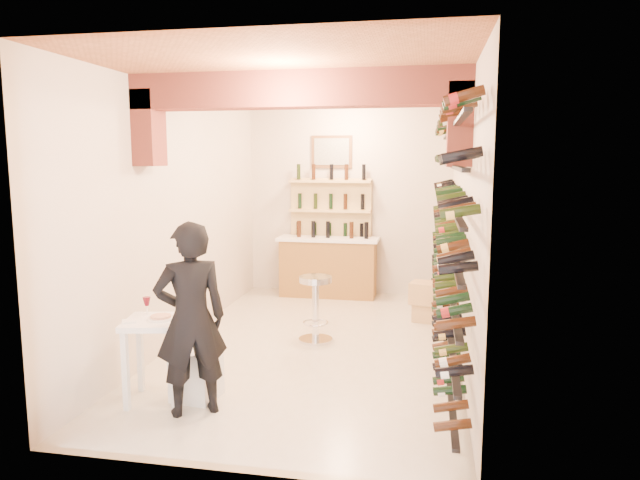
{
  "coord_description": "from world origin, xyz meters",
  "views": [
    {
      "loc": [
        1.35,
        -6.81,
        2.32
      ],
      "look_at": [
        0.0,
        0.3,
        1.3
      ],
      "focal_mm": 32.12,
      "sensor_mm": 36.0,
      "label": 1
    }
  ],
  "objects_px": {
    "tasting_table": "(155,334)",
    "crate_lower": "(429,313)",
    "wine_rack": "(444,226)",
    "person": "(191,319)",
    "white_stool": "(196,373)",
    "chrome_barstool": "(316,304)",
    "back_counter": "(328,265)"
  },
  "relations": [
    {
      "from": "person",
      "to": "wine_rack",
      "type": "bearing_deg",
      "value": -169.7
    },
    {
      "from": "tasting_table",
      "to": "person",
      "type": "relative_size",
      "value": 0.55
    },
    {
      "from": "tasting_table",
      "to": "crate_lower",
      "type": "relative_size",
      "value": 2.23
    },
    {
      "from": "back_counter",
      "to": "tasting_table",
      "type": "relative_size",
      "value": 1.73
    },
    {
      "from": "person",
      "to": "chrome_barstool",
      "type": "distance_m",
      "value": 2.41
    },
    {
      "from": "white_stool",
      "to": "crate_lower",
      "type": "xyz_separation_m",
      "value": [
        2.24,
        3.14,
        -0.12
      ]
    },
    {
      "from": "wine_rack",
      "to": "person",
      "type": "xyz_separation_m",
      "value": [
        -2.27,
        -2.09,
        -0.66
      ]
    },
    {
      "from": "white_stool",
      "to": "back_counter",
      "type": "bearing_deg",
      "value": 83.09
    },
    {
      "from": "crate_lower",
      "to": "tasting_table",
      "type": "bearing_deg",
      "value": -128.56
    },
    {
      "from": "wine_rack",
      "to": "back_counter",
      "type": "distance_m",
      "value": 3.38
    },
    {
      "from": "white_stool",
      "to": "person",
      "type": "height_order",
      "value": "person"
    },
    {
      "from": "chrome_barstool",
      "to": "back_counter",
      "type": "bearing_deg",
      "value": 96.11
    },
    {
      "from": "white_stool",
      "to": "crate_lower",
      "type": "distance_m",
      "value": 3.85
    },
    {
      "from": "wine_rack",
      "to": "tasting_table",
      "type": "xyz_separation_m",
      "value": [
        -2.72,
        -1.89,
        -0.89
      ]
    },
    {
      "from": "back_counter",
      "to": "tasting_table",
      "type": "height_order",
      "value": "back_counter"
    },
    {
      "from": "tasting_table",
      "to": "crate_lower",
      "type": "bearing_deg",
      "value": 40.28
    },
    {
      "from": "crate_lower",
      "to": "person",
      "type": "bearing_deg",
      "value": -121.81
    },
    {
      "from": "wine_rack",
      "to": "tasting_table",
      "type": "bearing_deg",
      "value": -145.19
    },
    {
      "from": "wine_rack",
      "to": "tasting_table",
      "type": "distance_m",
      "value": 3.43
    },
    {
      "from": "back_counter",
      "to": "chrome_barstool",
      "type": "xyz_separation_m",
      "value": [
        0.26,
        -2.46,
        -0.04
      ]
    },
    {
      "from": "back_counter",
      "to": "white_stool",
      "type": "xyz_separation_m",
      "value": [
        -0.54,
        -4.43,
        -0.28
      ]
    },
    {
      "from": "chrome_barstool",
      "to": "crate_lower",
      "type": "xyz_separation_m",
      "value": [
        1.44,
        1.17,
        -0.36
      ]
    },
    {
      "from": "back_counter",
      "to": "white_stool",
      "type": "bearing_deg",
      "value": -96.91
    },
    {
      "from": "wine_rack",
      "to": "person",
      "type": "height_order",
      "value": "wine_rack"
    },
    {
      "from": "wine_rack",
      "to": "white_stool",
      "type": "height_order",
      "value": "wine_rack"
    },
    {
      "from": "tasting_table",
      "to": "chrome_barstool",
      "type": "relative_size",
      "value": 1.16
    },
    {
      "from": "white_stool",
      "to": "tasting_table",
      "type": "bearing_deg",
      "value": -162.09
    },
    {
      "from": "wine_rack",
      "to": "crate_lower",
      "type": "bearing_deg",
      "value": 95.51
    },
    {
      "from": "wine_rack",
      "to": "person",
      "type": "distance_m",
      "value": 3.15
    },
    {
      "from": "tasting_table",
      "to": "crate_lower",
      "type": "distance_m",
      "value": 4.19
    },
    {
      "from": "back_counter",
      "to": "person",
      "type": "height_order",
      "value": "person"
    },
    {
      "from": "back_counter",
      "to": "crate_lower",
      "type": "relative_size",
      "value": 3.87
    }
  ]
}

